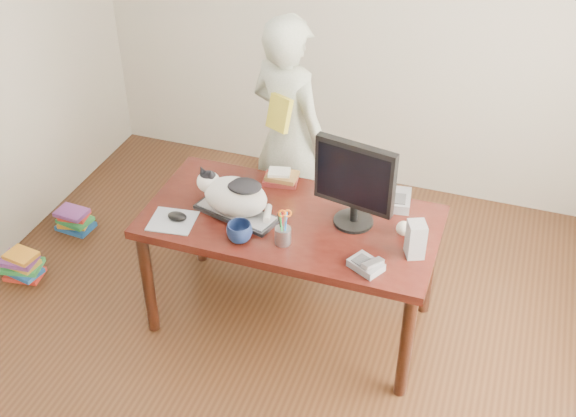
# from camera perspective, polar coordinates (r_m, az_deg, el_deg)

# --- Properties ---
(room) EXTENTS (4.50, 4.50, 4.50)m
(room) POSITION_cam_1_polar(r_m,az_deg,el_deg) (3.11, -3.32, 1.86)
(room) COLOR black
(room) RESTS_ON ground
(desk) EXTENTS (1.60, 0.80, 0.75)m
(desk) POSITION_cam_1_polar(r_m,az_deg,el_deg) (4.07, 0.59, -1.83)
(desk) COLOR black
(desk) RESTS_ON ground
(keyboard) EXTENTS (0.50, 0.29, 0.03)m
(keyboard) POSITION_cam_1_polar(r_m,az_deg,el_deg) (3.94, -4.09, -0.35)
(keyboard) COLOR black
(keyboard) RESTS_ON desk
(cat) EXTENTS (0.46, 0.30, 0.26)m
(cat) POSITION_cam_1_polar(r_m,az_deg,el_deg) (3.88, -4.36, 1.13)
(cat) COLOR silver
(cat) RESTS_ON keyboard
(monitor) EXTENTS (0.44, 0.25, 0.50)m
(monitor) POSITION_cam_1_polar(r_m,az_deg,el_deg) (3.73, 5.28, 2.21)
(monitor) COLOR black
(monitor) RESTS_ON desk
(pen_cup) EXTENTS (0.11, 0.11, 0.21)m
(pen_cup) POSITION_cam_1_polar(r_m,az_deg,el_deg) (3.71, -0.39, -2.02)
(pen_cup) COLOR gray
(pen_cup) RESTS_ON desk
(mousepad) EXTENTS (0.27, 0.25, 0.01)m
(mousepad) POSITION_cam_1_polar(r_m,az_deg,el_deg) (3.94, -9.11, -0.97)
(mousepad) COLOR #A5A9B1
(mousepad) RESTS_ON desk
(mouse) EXTENTS (0.12, 0.08, 0.04)m
(mouse) POSITION_cam_1_polar(r_m,az_deg,el_deg) (3.94, -8.75, -0.61)
(mouse) COLOR black
(mouse) RESTS_ON mousepad
(coffee_mug) EXTENTS (0.18, 0.18, 0.11)m
(coffee_mug) POSITION_cam_1_polar(r_m,az_deg,el_deg) (3.74, -3.86, -1.90)
(coffee_mug) COLOR #0D1837
(coffee_mug) RESTS_ON desk
(phone) EXTENTS (0.20, 0.18, 0.07)m
(phone) POSITION_cam_1_polar(r_m,az_deg,el_deg) (3.60, 6.23, -4.44)
(phone) COLOR slate
(phone) RESTS_ON desk
(speaker) EXTENTS (0.12, 0.12, 0.20)m
(speaker) POSITION_cam_1_polar(r_m,az_deg,el_deg) (3.67, 10.06, -2.41)
(speaker) COLOR gray
(speaker) RESTS_ON desk
(baseball) EXTENTS (0.08, 0.08, 0.08)m
(baseball) POSITION_cam_1_polar(r_m,az_deg,el_deg) (3.83, 9.12, -1.56)
(baseball) COLOR white
(baseball) RESTS_ON desk
(book_stack) EXTENTS (0.22, 0.17, 0.07)m
(book_stack) POSITION_cam_1_polar(r_m,az_deg,el_deg) (4.19, -0.54, 2.47)
(book_stack) COLOR #4F1515
(book_stack) RESTS_ON desk
(calculator) EXTENTS (0.18, 0.22, 0.06)m
(calculator) POSITION_cam_1_polar(r_m,az_deg,el_deg) (4.05, 8.58, 0.68)
(calculator) COLOR slate
(calculator) RESTS_ON desk
(person) EXTENTS (0.69, 0.59, 1.60)m
(person) POSITION_cam_1_polar(r_m,az_deg,el_deg) (4.56, 0.06, 5.74)
(person) COLOR white
(person) RESTS_ON ground
(held_book) EXTENTS (0.17, 0.14, 0.21)m
(held_book) POSITION_cam_1_polar(r_m,az_deg,el_deg) (4.30, -0.69, 7.54)
(held_book) COLOR gold
(held_book) RESTS_ON person
(book_pile_a) EXTENTS (0.27, 0.22, 0.18)m
(book_pile_a) POSITION_cam_1_polar(r_m,az_deg,el_deg) (4.93, -20.25, -4.25)
(book_pile_a) COLOR red
(book_pile_a) RESTS_ON ground
(book_pile_b) EXTENTS (0.26, 0.20, 0.15)m
(book_pile_b) POSITION_cam_1_polar(r_m,az_deg,el_deg) (5.26, -16.52, -0.86)
(book_pile_b) COLOR #184C94
(book_pile_b) RESTS_ON ground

